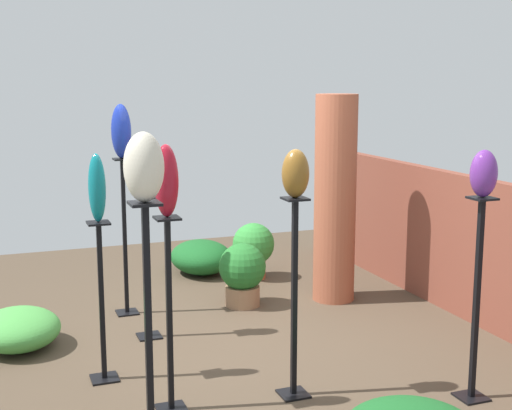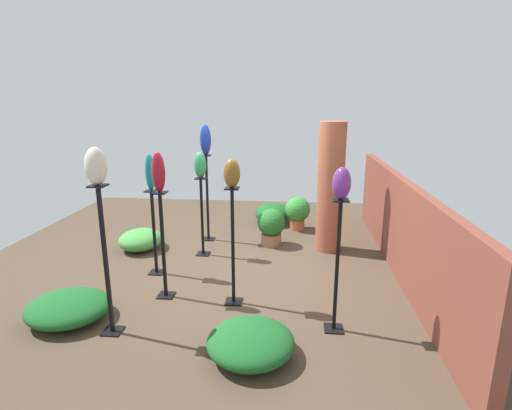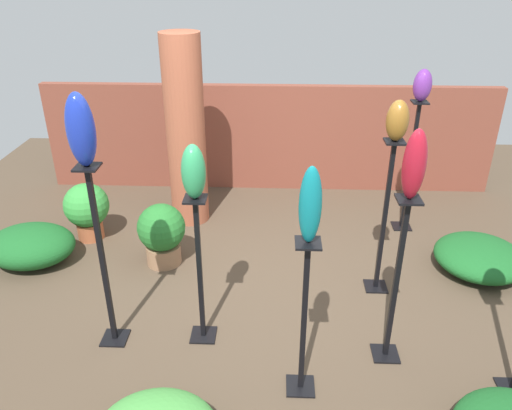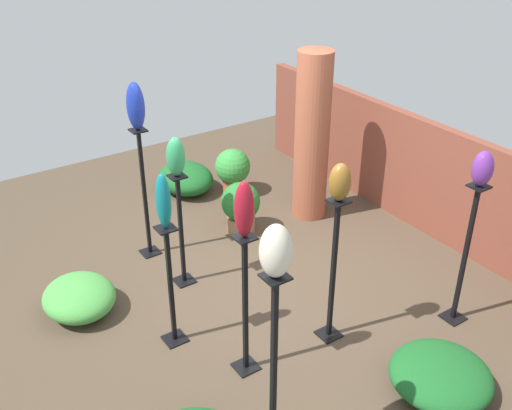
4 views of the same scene
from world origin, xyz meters
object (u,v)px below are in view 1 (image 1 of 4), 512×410
art_vase_violet (484,174)px  art_vase_teal (97,188)px  pedestal_jade (147,274)px  potted_plant_back_center (242,272)px  art_vase_cobalt (121,131)px  pedestal_ivory (149,358)px  pedestal_ruby (169,323)px  pedestal_violet (476,308)px  art_vase_ruby (166,181)px  potted_plant_mid_left (253,247)px  brick_pillar (335,199)px  art_vase_jade (145,174)px  pedestal_bronze (294,306)px  art_vase_bronze (295,173)px  art_vase_ivory (144,167)px  pedestal_cobalt (125,243)px  pedestal_teal (102,309)px

art_vase_violet → art_vase_teal: art_vase_violet is taller
pedestal_jade → potted_plant_back_center: 1.20m
art_vase_cobalt → pedestal_ivory: bearing=-7.7°
potted_plant_back_center → pedestal_ruby: bearing=-31.6°
pedestal_violet → art_vase_cobalt: 3.48m
art_vase_cobalt → art_vase_ruby: art_vase_cobalt is taller
potted_plant_mid_left → potted_plant_back_center: (0.89, -0.44, -0.02)m
brick_pillar → pedestal_ruby: size_ratio=1.55×
pedestal_ivory → art_vase_teal: 1.66m
art_vase_jade → art_vase_teal: art_vase_teal is taller
pedestal_bronze → potted_plant_back_center: size_ratio=2.26×
brick_pillar → art_vase_cobalt: brick_pillar is taller
art_vase_violet → art_vase_cobalt: size_ratio=0.64×
art_vase_bronze → potted_plant_back_center: size_ratio=0.52×
potted_plant_back_center → art_vase_jade: bearing=-63.1°
pedestal_bronze → art_vase_cobalt: bearing=-160.5°
pedestal_jade → art_vase_jade: 0.87m
art_vase_violet → art_vase_jade: bearing=-136.7°
pedestal_bronze → art_vase_ivory: bearing=-57.3°
brick_pillar → art_vase_violet: size_ratio=6.48×
pedestal_ivory → pedestal_ruby: 0.90m
pedestal_cobalt → brick_pillar: bearing=82.0°
pedestal_jade → art_vase_teal: art_vase_teal is taller
pedestal_jade → pedestal_teal: size_ratio=1.03×
art_vase_jade → art_vase_ruby: size_ratio=0.84×
pedestal_jade → art_vase_jade: (0.00, 0.00, 0.87)m
pedestal_bronze → potted_plant_mid_left: bearing=165.1°
pedestal_ivory → potted_plant_back_center: size_ratio=2.53×
art_vase_jade → pedestal_teal: bearing=-33.4°
pedestal_bronze → art_vase_teal: art_vase_teal is taller
pedestal_ruby → art_vase_jade: art_vase_jade is taller
pedestal_cobalt → pedestal_bronze: 2.33m
pedestal_bronze → pedestal_cobalt: bearing=-160.5°
pedestal_violet → pedestal_ivory: bearing=-83.3°
art_vase_ruby → brick_pillar: bearing=130.6°
pedestal_teal → art_vase_ruby: (0.66, 0.35, 1.02)m
art_vase_jade → art_vase_ruby: bearing=-6.1°
art_vase_cobalt → art_vase_jade: bearing=5.2°
brick_pillar → art_vase_cobalt: size_ratio=4.15×
brick_pillar → art_vase_bronze: size_ratio=6.28×
art_vase_ivory → potted_plant_mid_left: size_ratio=0.58×
pedestal_violet → pedestal_bronze: (-0.48, -1.15, -0.01)m
art_vase_jade → pedestal_bronze: bearing=25.6°
pedestal_bronze → pedestal_teal: size_ratio=1.18×
pedestal_ivory → pedestal_ruby: pedestal_ivory is taller
pedestal_ivory → art_vase_bronze: bearing=122.7°
pedestal_ruby → art_vase_ruby: art_vase_ruby is taller
brick_pillar → potted_plant_mid_left: 1.31m
brick_pillar → potted_plant_mid_left: size_ratio=3.29×
pedestal_ivory → art_vase_teal: bearing=-178.6°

